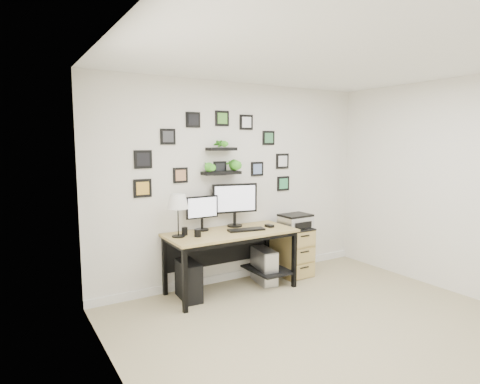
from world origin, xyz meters
TOP-DOWN VIEW (x-y plane):
  - room at (0.00, 1.98)m, footprint 4.00×4.00m
  - desk at (-0.29, 1.67)m, footprint 1.60×0.70m
  - monitor_left at (-0.60, 1.87)m, footprint 0.42×0.17m
  - monitor_right at (-0.13, 1.86)m, footprint 0.60×0.23m
  - keyboard at (-0.14, 1.58)m, footprint 0.48×0.23m
  - mouse at (0.23, 1.60)m, footprint 0.08×0.12m
  - table_lamp at (-0.98, 1.71)m, footprint 0.24×0.24m
  - mug at (-0.79, 1.60)m, footprint 0.08×0.08m
  - pen_cup at (-0.88, 1.75)m, footprint 0.07×0.07m
  - pc_tower_black at (-0.88, 1.67)m, footprint 0.23×0.46m
  - pc_tower_grey at (0.19, 1.65)m, footprint 0.27×0.48m
  - file_cabinet at (0.71, 1.72)m, footprint 0.43×0.53m
  - printer at (0.73, 1.68)m, footprint 0.42×0.34m
  - wall_decor at (-0.28, 1.93)m, footprint 2.25×0.18m

SIDE VIEW (x-z plane):
  - room at x=0.00m, z-range -1.95..2.05m
  - pc_tower_black at x=-0.88m, z-range 0.00..0.44m
  - pc_tower_grey at x=0.19m, z-range 0.00..0.45m
  - file_cabinet at x=0.71m, z-range 0.00..0.67m
  - desk at x=-0.29m, z-range 0.25..1.00m
  - keyboard at x=-0.14m, z-range 0.75..0.77m
  - printer at x=0.73m, z-range 0.67..0.86m
  - mouse at x=0.23m, z-range 0.75..0.78m
  - mug at x=-0.79m, z-range 0.75..0.84m
  - pen_cup at x=-0.88m, z-range 0.75..0.84m
  - monitor_left at x=-0.60m, z-range 0.79..1.22m
  - monitor_right at x=-0.13m, z-range 0.80..1.36m
  - table_lamp at x=-0.98m, z-range 0.90..1.40m
  - wall_decor at x=-0.28m, z-range 1.11..2.19m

